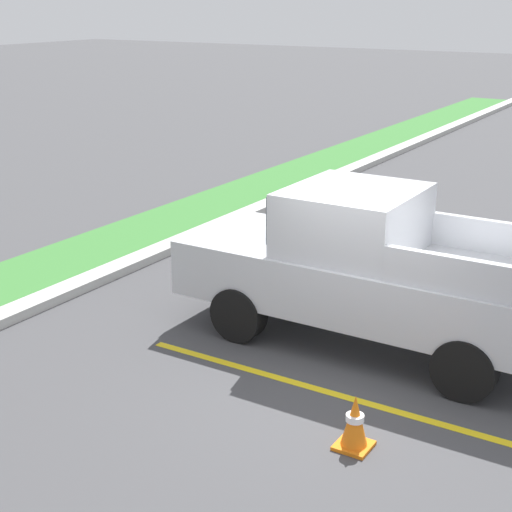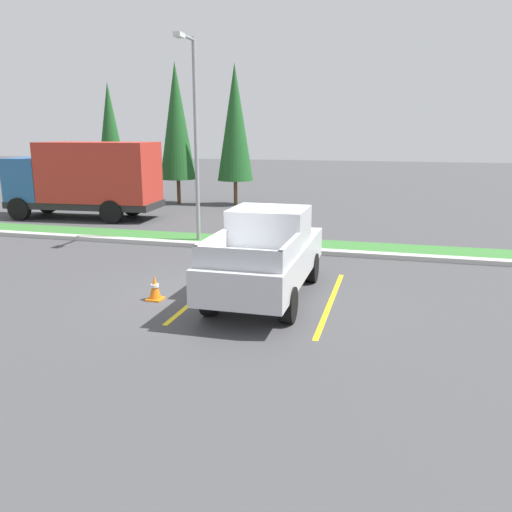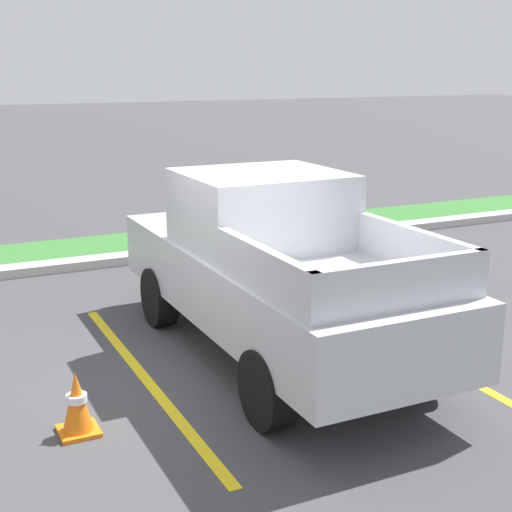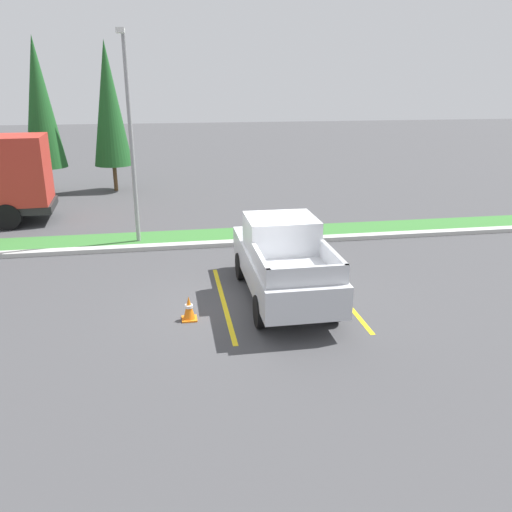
# 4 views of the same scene
# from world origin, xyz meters

# --- Properties ---
(ground_plane) EXTENTS (120.00, 120.00, 0.00)m
(ground_plane) POSITION_xyz_m (0.00, 0.00, 0.00)
(ground_plane) COLOR #424244
(parking_line_near) EXTENTS (0.12, 4.80, 0.01)m
(parking_line_near) POSITION_xyz_m (-0.65, 0.24, 0.00)
(parking_line_near) COLOR yellow
(parking_line_near) RESTS_ON ground
(parking_line_far) EXTENTS (0.12, 4.80, 0.01)m
(parking_line_far) POSITION_xyz_m (2.45, 0.24, 0.00)
(parking_line_far) COLOR yellow
(parking_line_far) RESTS_ON ground
(curb_strip) EXTENTS (56.00, 0.40, 0.15)m
(curb_strip) POSITION_xyz_m (0.00, 5.00, 0.07)
(curb_strip) COLOR #B2B2AD
(curb_strip) RESTS_ON ground
(grass_median) EXTENTS (56.00, 1.80, 0.06)m
(grass_median) POSITION_xyz_m (0.00, 6.10, 0.03)
(grass_median) COLOR #387533
(grass_median) RESTS_ON ground
(pickup_truck_main) EXTENTS (1.99, 5.24, 2.10)m
(pickup_truck_main) POSITION_xyz_m (0.90, 0.29, 1.04)
(pickup_truck_main) COLOR black
(pickup_truck_main) RESTS_ON ground
(traffic_cone) EXTENTS (0.36, 0.36, 0.60)m
(traffic_cone) POSITION_xyz_m (-1.57, -0.68, 0.29)
(traffic_cone) COLOR orange
(traffic_cone) RESTS_ON ground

